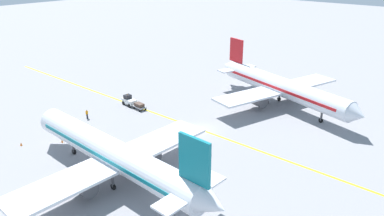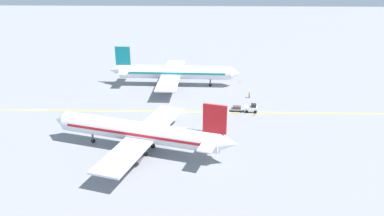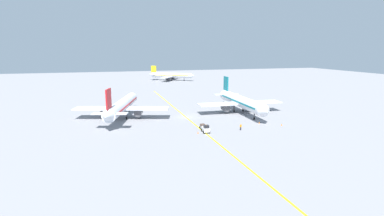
% 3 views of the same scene
% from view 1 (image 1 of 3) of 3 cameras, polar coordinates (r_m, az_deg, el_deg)
% --- Properties ---
extents(ground_plane, '(400.00, 400.00, 0.00)m').
position_cam_1_polar(ground_plane, '(62.33, 1.37, -3.34)').
color(ground_plane, gray).
extents(apron_yellow_centreline, '(0.92, 120.00, 0.01)m').
position_cam_1_polar(apron_yellow_centreline, '(62.32, 1.37, -3.33)').
color(apron_yellow_centreline, yellow).
rests_on(apron_yellow_centreline, ground).
extents(airplane_at_gate, '(28.33, 34.87, 10.60)m').
position_cam_1_polar(airplane_at_gate, '(73.44, 13.33, 3.16)').
color(airplane_at_gate, silver).
rests_on(airplane_at_gate, ground).
extents(airplane_adjacent_stand, '(28.14, 35.48, 10.60)m').
position_cam_1_polar(airplane_adjacent_stand, '(48.23, -11.78, -6.91)').
color(airplane_adjacent_stand, silver).
rests_on(airplane_adjacent_stand, ground).
extents(baggage_tug_white, '(1.99, 3.12, 2.11)m').
position_cam_1_polar(baggage_tug_white, '(73.44, -9.57, 1.13)').
color(baggage_tug_white, white).
rests_on(baggage_tug_white, ground).
extents(baggage_cart_trailing, '(1.63, 2.72, 1.24)m').
position_cam_1_polar(baggage_cart_trailing, '(70.96, -8.03, 0.35)').
color(baggage_cart_trailing, gray).
rests_on(baggage_cart_trailing, ground).
extents(ground_crew_worker, '(0.57, 0.30, 1.68)m').
position_cam_1_polar(ground_crew_worker, '(68.82, -15.72, -0.85)').
color(ground_crew_worker, '#23232D').
rests_on(ground_crew_worker, ground).
extents(traffic_cone_near_nose, '(0.32, 0.32, 0.55)m').
position_cam_1_polar(traffic_cone_near_nose, '(61.46, -19.19, -4.75)').
color(traffic_cone_near_nose, orange).
rests_on(traffic_cone_near_nose, ground).
extents(traffic_cone_mid_apron, '(0.32, 0.32, 0.55)m').
position_cam_1_polar(traffic_cone_mid_apron, '(62.79, -24.60, -5.00)').
color(traffic_cone_mid_apron, orange).
rests_on(traffic_cone_mid_apron, ground).
extents(traffic_cone_by_wingtip, '(0.32, 0.32, 0.55)m').
position_cam_1_polar(traffic_cone_by_wingtip, '(48.31, -4.85, -11.17)').
color(traffic_cone_by_wingtip, orange).
rests_on(traffic_cone_by_wingtip, ground).
extents(traffic_cone_far_edge, '(0.32, 0.32, 0.55)m').
position_cam_1_polar(traffic_cone_far_edge, '(75.26, -8.50, 1.21)').
color(traffic_cone_far_edge, orange).
rests_on(traffic_cone_far_edge, ground).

